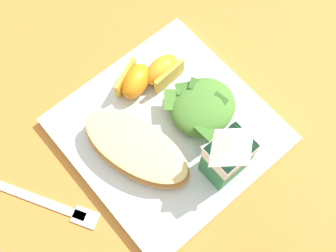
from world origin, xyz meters
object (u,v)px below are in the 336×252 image
at_px(milk_carton, 228,155).
at_px(orange_wedge_middle, 135,81).
at_px(metal_fork, 47,203).
at_px(orange_wedge_front, 163,71).
at_px(green_salad_pile, 203,107).
at_px(white_plate, 168,130).
at_px(cheesy_pizza_bread, 135,147).

relative_size(milk_carton, orange_wedge_middle, 1.58).
bearing_deg(milk_carton, metal_fork, -29.70).
height_order(orange_wedge_front, orange_wedge_middle, same).
relative_size(orange_wedge_front, orange_wedge_middle, 0.89).
height_order(milk_carton, orange_wedge_middle, milk_carton).
bearing_deg(orange_wedge_front, green_salad_pile, 93.29).
distance_m(milk_carton, orange_wedge_front, 0.17).
relative_size(green_salad_pile, metal_fork, 0.62).
xyz_separation_m(white_plate, metal_fork, (0.20, -0.03, -0.01)).
bearing_deg(orange_wedge_middle, metal_fork, 14.72).
xyz_separation_m(cheesy_pizza_bread, green_salad_pile, (-0.11, 0.02, 0.00)).
relative_size(green_salad_pile, milk_carton, 0.97).
relative_size(green_salad_pile, orange_wedge_middle, 1.54).
bearing_deg(orange_wedge_middle, milk_carton, 94.21).
relative_size(orange_wedge_middle, metal_fork, 0.40).
bearing_deg(white_plate, green_salad_pile, 166.58).
xyz_separation_m(orange_wedge_middle, metal_fork, (0.21, 0.05, -0.03)).
height_order(cheesy_pizza_bread, milk_carton, milk_carton).
height_order(green_salad_pile, orange_wedge_front, same).
xyz_separation_m(green_salad_pile, orange_wedge_middle, (0.05, -0.10, -0.00)).
distance_m(orange_wedge_front, orange_wedge_middle, 0.05).
bearing_deg(metal_fork, orange_wedge_front, -170.78).
height_order(cheesy_pizza_bread, orange_wedge_middle, orange_wedge_middle).
bearing_deg(cheesy_pizza_bread, white_plate, 177.06).
relative_size(white_plate, green_salad_pile, 2.61).
distance_m(milk_carton, orange_wedge_middle, 0.19).
bearing_deg(white_plate, cheesy_pizza_bread, -2.94).
bearing_deg(white_plate, orange_wedge_middle, -94.88).
relative_size(cheesy_pizza_bread, orange_wedge_front, 3.00).
xyz_separation_m(white_plate, orange_wedge_front, (-0.05, -0.07, 0.03)).
xyz_separation_m(orange_wedge_front, orange_wedge_middle, (0.04, -0.01, 0.00)).
bearing_deg(green_salad_pile, orange_wedge_middle, -63.90).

